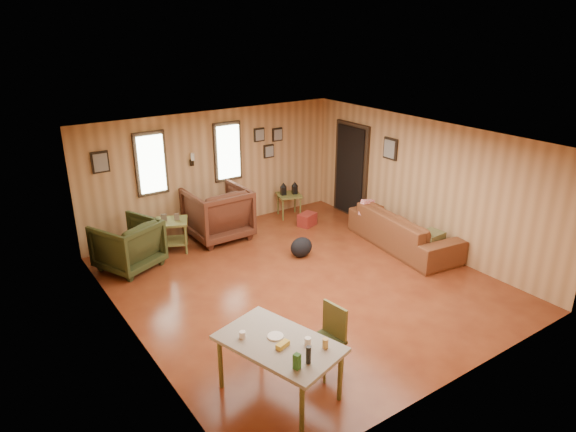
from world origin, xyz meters
The scene contains 11 objects.
room centered at (0.17, 0.27, 1.21)m, with size 5.54×6.04×2.44m.
sofa centered at (2.42, 0.07, 0.46)m, with size 2.35×0.69×0.92m, color brown.
recliner_brown centered at (-0.25, 2.44, 0.56)m, with size 1.09×1.02×1.12m, color #4A2416.
recliner_green centered at (-2.13, 2.14, 0.47)m, with size 0.92×0.86×0.95m, color #2E3418.
end_table centered at (-1.23, 2.39, 0.41)m, with size 0.74×0.72×0.73m.
side_table centered at (1.55, 2.60, 0.53)m, with size 0.61×0.61×0.78m.
cooler centered at (1.55, 1.94, 0.13)m, with size 0.44×0.37×0.26m.
backpack centered at (0.58, 0.81, 0.18)m, with size 0.51×0.44×0.37m.
sofa_pillows centered at (2.30, 0.08, 0.50)m, with size 0.52×1.77×0.37m.
dining_table centered at (-1.77, -2.00, 0.64)m, with size 1.18×1.55×0.91m.
dining_chair centered at (-1.03, -1.96, 0.49)m, with size 0.44×0.44×0.87m.
Camera 1 is at (-4.43, -6.00, 4.08)m, focal length 32.00 mm.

